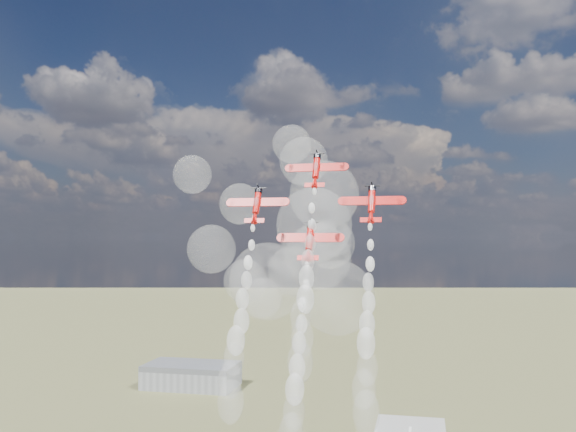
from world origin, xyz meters
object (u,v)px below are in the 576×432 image
at_px(plane_lead, 316,170).
at_px(plane_right, 372,203).
at_px(hangar, 191,375).
at_px(plane_slot, 310,240).
at_px(plane_left, 257,205).

xyz_separation_m(plane_lead, plane_right, (13.65, -4.32, -8.52)).
relative_size(hangar, plane_right, 3.69).
height_order(hangar, plane_slot, plane_slot).
bearing_deg(hangar, plane_left, -64.19).
relative_size(hangar, plane_slot, 3.69).
distance_m(plane_lead, plane_left, 16.66).
relative_size(plane_lead, plane_slot, 1.00).
bearing_deg(plane_slot, plane_left, 162.43).
bearing_deg(plane_slot, plane_lead, 90.00).
relative_size(hangar, plane_left, 3.69).
distance_m(plane_lead, plane_slot, 19.11).
bearing_deg(plane_slot, hangar, 118.65).
relative_size(plane_left, plane_right, 1.00).
height_order(hangar, plane_left, plane_left).
relative_size(plane_right, plane_slot, 1.00).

